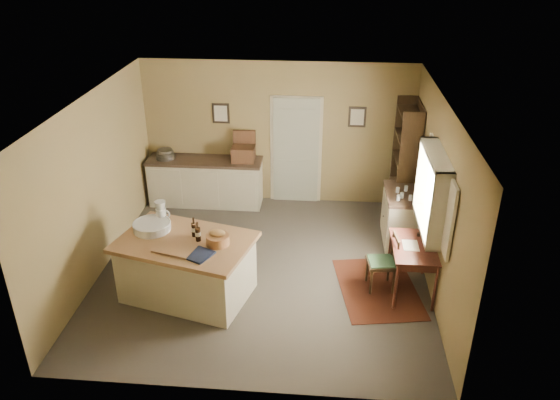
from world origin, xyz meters
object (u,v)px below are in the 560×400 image
at_px(sideboard, 206,180).
at_px(shelving_unit, 408,163).
at_px(work_island, 186,266).
at_px(desk_chair, 381,263).
at_px(writing_desk, 413,251).
at_px(right_cabinet, 401,216).

height_order(sideboard, shelving_unit, shelving_unit).
xyz_separation_m(work_island, shelving_unit, (3.37, 2.67, 0.59)).
bearing_deg(work_island, desk_chair, 22.94).
xyz_separation_m(writing_desk, right_cabinet, (-0.00, 1.44, -0.22)).
height_order(work_island, shelving_unit, shelving_unit).
bearing_deg(shelving_unit, desk_chair, -104.42).
bearing_deg(sideboard, work_island, -83.63).
relative_size(sideboard, shelving_unit, 1.00).
height_order(writing_desk, right_cabinet, right_cabinet).
xyz_separation_m(sideboard, desk_chair, (3.11, -2.52, -0.05)).
relative_size(work_island, writing_desk, 2.08).
xyz_separation_m(work_island, right_cabinet, (3.22, 1.81, -0.02)).
bearing_deg(work_island, writing_desk, 21.35).
bearing_deg(desk_chair, shelving_unit, 68.57).
bearing_deg(right_cabinet, writing_desk, -89.99).
bearing_deg(shelving_unit, sideboard, 176.27).
xyz_separation_m(writing_desk, desk_chair, (-0.43, 0.03, -0.24)).
height_order(work_island, right_cabinet, work_island).
bearing_deg(writing_desk, shelving_unit, 86.13).
relative_size(work_island, desk_chair, 2.41).
distance_m(sideboard, writing_desk, 4.37).
distance_m(work_island, shelving_unit, 4.34).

